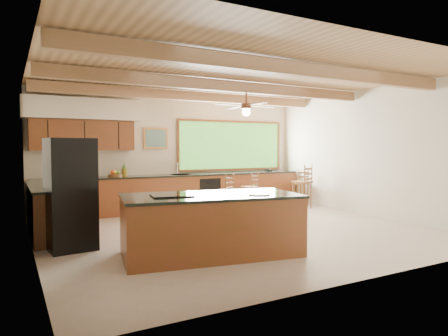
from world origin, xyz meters
TOP-DOWN VIEW (x-y plane):
  - ground at (0.00, 0.00)m, footprint 7.20×7.20m
  - room_shell at (-0.17, 0.65)m, footprint 7.27×6.54m
  - counter_run at (-0.82, 2.52)m, footprint 7.12×3.10m
  - island at (-1.24, -1.33)m, footprint 2.80×1.67m
  - refrigerator at (-3.05, 0.03)m, footprint 0.75×0.74m
  - bar_stool_a at (0.58, 1.55)m, footprint 0.45×0.45m
  - bar_stool_b at (1.59, 2.01)m, footprint 0.44×0.44m
  - bar_stool_c at (2.92, 1.54)m, footprint 0.51×0.51m
  - bar_stool_d at (3.30, 2.03)m, footprint 0.48×0.48m

SIDE VIEW (x-z plane):
  - ground at x=0.00m, z-range 0.00..0.00m
  - island at x=-1.24m, z-range -0.01..0.93m
  - counter_run at x=-0.82m, z-range -0.16..1.09m
  - bar_stool_b at x=1.59m, z-range 0.09..1.06m
  - bar_stool_a at x=0.58m, z-range 0.09..1.08m
  - bar_stool_d at x=3.30m, z-range 0.09..1.11m
  - bar_stool_c at x=2.92m, z-range 0.11..1.28m
  - refrigerator at x=-3.05m, z-range 0.00..1.76m
  - room_shell at x=-0.17m, z-range 0.70..3.72m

